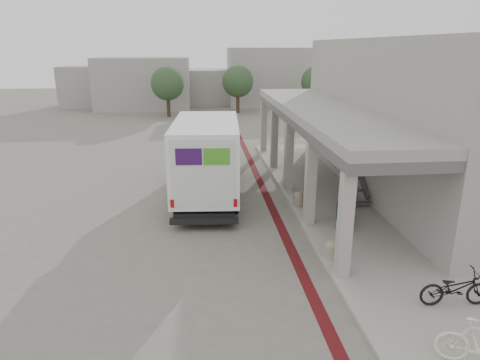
{
  "coord_description": "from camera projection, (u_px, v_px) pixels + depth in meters",
  "views": [
    {
      "loc": [
        -1.99,
        -14.54,
        6.65
      ],
      "look_at": [
        -0.47,
        1.5,
        1.6
      ],
      "focal_mm": 32.0,
      "sensor_mm": 36.0,
      "label": 1
    }
  ],
  "objects": [
    {
      "name": "utility_cabinet",
      "position": [
        350.0,
        196.0,
        18.18
      ],
      "size": [
        0.52,
        0.62,
        0.89
      ],
      "primitive_type": "cube",
      "rotation": [
        0.0,
        0.0,
        0.25
      ],
      "color": "slate",
      "rests_on": "sidewalk"
    },
    {
      "name": "bollard_far",
      "position": [
        298.0,
        199.0,
        18.21
      ],
      "size": [
        0.43,
        0.43,
        0.64
      ],
      "color": "gray",
      "rests_on": "sidewalk"
    },
    {
      "name": "bench",
      "position": [
        342.0,
        213.0,
        16.62
      ],
      "size": [
        1.05,
        2.0,
        0.46
      ],
      "rotation": [
        0.0,
        0.0,
        -0.33
      ],
      "color": "gray",
      "rests_on": "sidewalk"
    },
    {
      "name": "fedex_truck",
      "position": [
        208.0,
        155.0,
        19.45
      ],
      "size": [
        3.16,
        8.67,
        3.64
      ],
      "rotation": [
        0.0,
        0.0,
        -0.06
      ],
      "color": "black",
      "rests_on": "ground"
    },
    {
      "name": "tree_left",
      "position": [
        167.0,
        84.0,
        41.18
      ],
      "size": [
        3.2,
        3.2,
        4.8
      ],
      "color": "#38281C",
      "rests_on": "ground"
    },
    {
      "name": "bike_lane_stripe",
      "position": [
        274.0,
        212.0,
        17.97
      ],
      "size": [
        0.35,
        40.0,
        0.01
      ],
      "primitive_type": "cube",
      "color": "#4F0F11",
      "rests_on": "ground"
    },
    {
      "name": "bollard_near",
      "position": [
        331.0,
        249.0,
        13.71
      ],
      "size": [
        0.4,
        0.4,
        0.61
      ],
      "color": "gray",
      "rests_on": "sidewalk"
    },
    {
      "name": "bicycle_black",
      "position": [
        456.0,
        288.0,
        11.16
      ],
      "size": [
        1.92,
        0.75,
        0.99
      ],
      "primitive_type": "imported",
      "rotation": [
        0.0,
        0.0,
        1.52
      ],
      "color": "black",
      "rests_on": "sidewalk"
    },
    {
      "name": "distant_backdrop",
      "position": [
        191.0,
        82.0,
        49.0
      ],
      "size": [
        28.0,
        10.0,
        6.5
      ],
      "color": "gray",
      "rests_on": "ground"
    },
    {
      "name": "tree_mid",
      "position": [
        238.0,
        82.0,
        43.71
      ],
      "size": [
        3.2,
        3.2,
        4.8
      ],
      "color": "#38281C",
      "rests_on": "ground"
    },
    {
      "name": "ground",
      "position": [
        256.0,
        232.0,
        15.98
      ],
      "size": [
        120.0,
        120.0,
        0.0
      ],
      "primitive_type": "plane",
      "color": "#686159",
      "rests_on": "ground"
    },
    {
      "name": "transit_building",
      "position": [
        390.0,
        119.0,
        19.86
      ],
      "size": [
        7.6,
        17.0,
        7.0
      ],
      "color": "gray",
      "rests_on": "ground"
    },
    {
      "name": "sidewalk",
      "position": [
        360.0,
        227.0,
        16.33
      ],
      "size": [
        4.4,
        28.0,
        0.12
      ],
      "primitive_type": "cube",
      "color": "#9C958C",
      "rests_on": "ground"
    },
    {
      "name": "tree_right",
      "position": [
        317.0,
        82.0,
        43.48
      ],
      "size": [
        3.2,
        3.2,
        4.8
      ],
      "color": "#38281C",
      "rests_on": "ground"
    }
  ]
}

